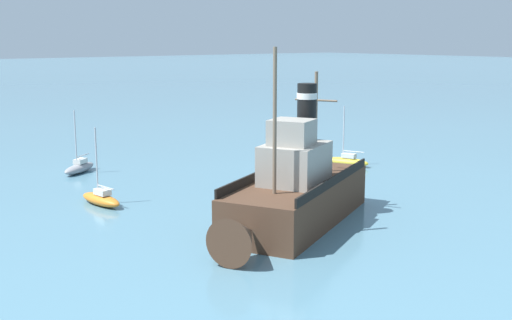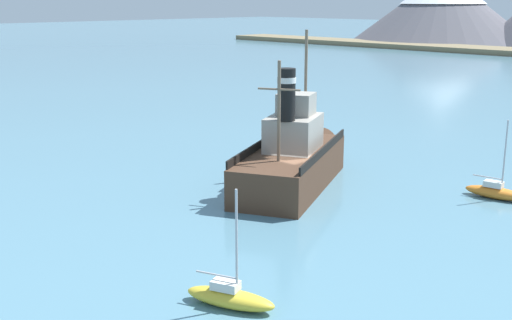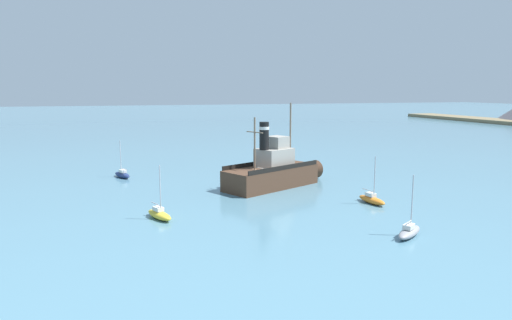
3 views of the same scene
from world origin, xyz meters
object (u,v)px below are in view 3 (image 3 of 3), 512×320
at_px(old_tugboat, 275,171).
at_px(sailboat_yellow, 159,214).
at_px(sailboat_grey, 409,231).
at_px(sailboat_navy, 122,174).
at_px(sailboat_orange, 372,199).

relative_size(old_tugboat, sailboat_yellow, 2.94).
relative_size(sailboat_grey, sailboat_navy, 1.00).
xyz_separation_m(sailboat_grey, sailboat_orange, (-10.22, 2.99, 0.00)).
xyz_separation_m(sailboat_yellow, sailboat_navy, (-21.21, -2.59, 0.00)).
bearing_deg(sailboat_yellow, sailboat_navy, -173.03).
bearing_deg(sailboat_orange, old_tugboat, -148.51).
relative_size(old_tugboat, sailboat_navy, 2.94).
distance_m(sailboat_orange, sailboat_navy, 32.48).
height_order(old_tugboat, sailboat_navy, old_tugboat).
bearing_deg(sailboat_orange, sailboat_navy, -132.94).
height_order(old_tugboat, sailboat_grey, old_tugboat).
bearing_deg(old_tugboat, sailboat_orange, 31.49).
distance_m(sailboat_grey, sailboat_yellow, 21.33).
bearing_deg(sailboat_orange, sailboat_yellow, -92.46).
height_order(sailboat_grey, sailboat_navy, same).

